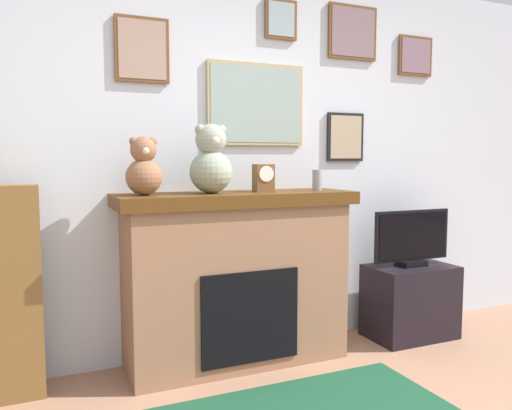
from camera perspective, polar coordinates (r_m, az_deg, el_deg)
The scene contains 8 objects.
back_wall at distance 3.52m, azimuth -0.84°, elevation 5.18°, with size 5.20×0.15×2.60m.
fireplace at distance 3.27m, azimuth -2.17°, elevation -8.12°, with size 1.51×0.51×1.10m.
tv_stand at distance 3.96m, azimuth 16.89°, elevation -10.29°, with size 0.62×0.40×0.53m, color black.
television at distance 3.86m, azimuth 17.09°, elevation -3.65°, with size 0.64×0.14×0.41m.
candle_jar at distance 3.42m, azimuth 6.87°, elevation 2.81°, with size 0.06×0.06×0.14m, color gray.
mantel_clock at distance 3.23m, azimuth 0.85°, elevation 3.05°, with size 0.12×0.09×0.18m.
teddy_bear_brown at distance 3.00m, azimuth -12.48°, elevation 3.98°, with size 0.21×0.21×0.34m.
teddy_bear_cream at distance 3.10m, azimuth -5.07°, elevation 4.80°, with size 0.26×0.26×0.42m.
Camera 1 is at (-1.37, -1.24, 1.32)m, focal length 35.65 mm.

